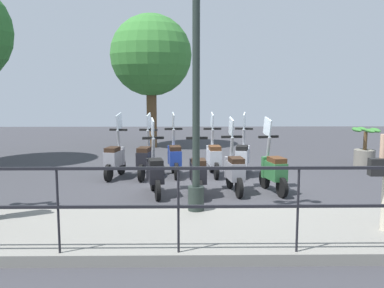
# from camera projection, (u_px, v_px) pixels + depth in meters

# --- Properties ---
(ground_plane) EXTENTS (28.00, 28.00, 0.00)m
(ground_plane) POSITION_uv_depth(u_px,v_px,m) (215.00, 185.00, 9.44)
(ground_plane) COLOR #38383D
(promenade_walkway) EXTENTS (2.20, 20.00, 0.15)m
(promenade_walkway) POSITION_uv_depth(u_px,v_px,m) (229.00, 230.00, 6.31)
(promenade_walkway) COLOR gray
(promenade_walkway) RESTS_ON ground_plane
(fence_railing) EXTENTS (0.04, 16.03, 1.07)m
(fence_railing) POSITION_uv_depth(u_px,v_px,m) (238.00, 192.00, 5.16)
(fence_railing) COLOR black
(fence_railing) RESTS_ON promenade_walkway
(lamp_post_near) EXTENTS (0.26, 0.90, 4.25)m
(lamp_post_near) POSITION_uv_depth(u_px,v_px,m) (196.00, 95.00, 6.79)
(lamp_post_near) COLOR #232D28
(lamp_post_near) RESTS_ON promenade_walkway
(tree_distant) EXTENTS (2.85, 2.85, 4.69)m
(tree_distant) POSITION_uv_depth(u_px,v_px,m) (151.00, 56.00, 14.98)
(tree_distant) COLOR brown
(tree_distant) RESTS_ON ground_plane
(potted_palm) EXTENTS (1.06, 0.66, 1.05)m
(potted_palm) POSITION_uv_depth(u_px,v_px,m) (365.00, 150.00, 11.70)
(potted_palm) COLOR slate
(potted_palm) RESTS_ON ground_plane
(scooter_near_0) EXTENTS (1.21, 0.51, 1.54)m
(scooter_near_0) POSITION_uv_depth(u_px,v_px,m) (273.00, 170.00, 8.74)
(scooter_near_0) COLOR black
(scooter_near_0) RESTS_ON ground_plane
(scooter_near_1) EXTENTS (1.23, 0.44, 1.54)m
(scooter_near_1) POSITION_uv_depth(u_px,v_px,m) (234.00, 170.00, 8.73)
(scooter_near_1) COLOR black
(scooter_near_1) RESTS_ON ground_plane
(scooter_near_2) EXTENTS (1.23, 0.44, 1.54)m
(scooter_near_2) POSITION_uv_depth(u_px,v_px,m) (198.00, 172.00, 8.52)
(scooter_near_2) COLOR black
(scooter_near_2) RESTS_ON ground_plane
(scooter_near_3) EXTENTS (1.22, 0.48, 1.54)m
(scooter_near_3) POSITION_uv_depth(u_px,v_px,m) (155.00, 172.00, 8.52)
(scooter_near_3) COLOR black
(scooter_near_3) RESTS_ON ground_plane
(scooter_far_0) EXTENTS (1.22, 0.50, 1.54)m
(scooter_far_0) POSITION_uv_depth(u_px,v_px,m) (243.00, 156.00, 10.43)
(scooter_far_0) COLOR black
(scooter_far_0) RESTS_ON ground_plane
(scooter_far_1) EXTENTS (1.23, 0.44, 1.54)m
(scooter_far_1) POSITION_uv_depth(u_px,v_px,m) (214.00, 156.00, 10.41)
(scooter_far_1) COLOR black
(scooter_far_1) RESTS_ON ground_plane
(scooter_far_2) EXTENTS (1.23, 0.44, 1.54)m
(scooter_far_2) POSITION_uv_depth(u_px,v_px,m) (175.00, 157.00, 10.37)
(scooter_far_2) COLOR black
(scooter_far_2) RESTS_ON ground_plane
(scooter_far_3) EXTENTS (1.23, 0.47, 1.54)m
(scooter_far_3) POSITION_uv_depth(u_px,v_px,m) (146.00, 158.00, 10.16)
(scooter_far_3) COLOR black
(scooter_far_3) RESTS_ON ground_plane
(scooter_far_4) EXTENTS (1.22, 0.49, 1.54)m
(scooter_far_4) POSITION_uv_depth(u_px,v_px,m) (115.00, 158.00, 10.17)
(scooter_far_4) COLOR black
(scooter_far_4) RESTS_ON ground_plane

